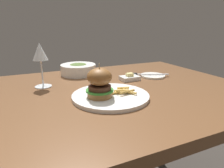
{
  "coord_description": "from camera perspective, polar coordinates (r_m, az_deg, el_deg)",
  "views": [
    {
      "loc": [
        -0.25,
        -0.75,
        1.01
      ],
      "look_at": [
        0.07,
        -0.07,
        0.78
      ],
      "focal_mm": 32.0,
      "sensor_mm": 36.0,
      "label": 1
    }
  ],
  "objects": [
    {
      "name": "table_knife",
      "position": [
        1.08,
        8.91,
        2.79
      ],
      "size": [
        0.22,
        0.11,
        0.01
      ],
      "color": "silver",
      "rests_on": "bread_plate"
    },
    {
      "name": "dining_table",
      "position": [
        0.86,
        -5.92,
        -7.4
      ],
      "size": [
        1.41,
        0.9,
        0.74
      ],
      "color": "brown",
      "rests_on": "ground"
    },
    {
      "name": "main_plate",
      "position": [
        0.76,
        -0.42,
        -3.43
      ],
      "size": [
        0.29,
        0.29,
        0.01
      ],
      "primitive_type": "cylinder",
      "color": "white",
      "rests_on": "dining_table"
    },
    {
      "name": "soup_bowl",
      "position": [
        1.12,
        -9.59,
        4.24
      ],
      "size": [
        0.19,
        0.19,
        0.06
      ],
      "color": "white",
      "rests_on": "dining_table"
    },
    {
      "name": "burger_sandwich",
      "position": [
        0.72,
        -3.5,
        0.35
      ],
      "size": [
        0.1,
        0.1,
        0.13
      ],
      "color": "#9E6B38",
      "rests_on": "main_plate"
    },
    {
      "name": "butter_dish",
      "position": [
        1.01,
        5.05,
        1.79
      ],
      "size": [
        0.09,
        0.06,
        0.04
      ],
      "color": "white",
      "rests_on": "dining_table"
    },
    {
      "name": "fries_pile",
      "position": [
        0.77,
        3.41,
        -2.04
      ],
      "size": [
        0.1,
        0.08,
        0.02
      ],
      "color": "gold",
      "rests_on": "main_plate"
    },
    {
      "name": "wine_glass",
      "position": [
        0.92,
        -19.85,
        8.02
      ],
      "size": [
        0.07,
        0.07,
        0.2
      ],
      "color": "silver",
      "rests_on": "dining_table"
    },
    {
      "name": "bread_plate",
      "position": [
        1.09,
        11.55,
        2.33
      ],
      "size": [
        0.13,
        0.13,
        0.01
      ],
      "primitive_type": "cylinder",
      "color": "white",
      "rests_on": "dining_table"
    }
  ]
}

